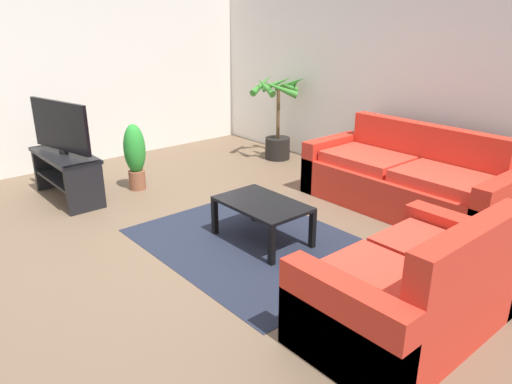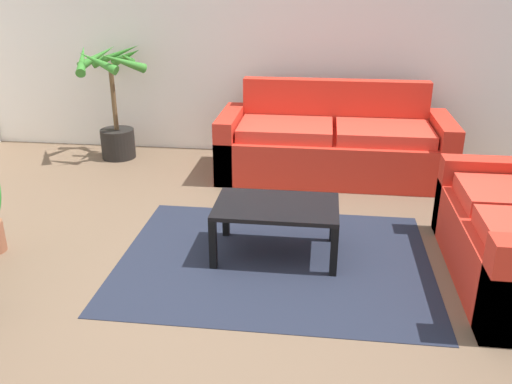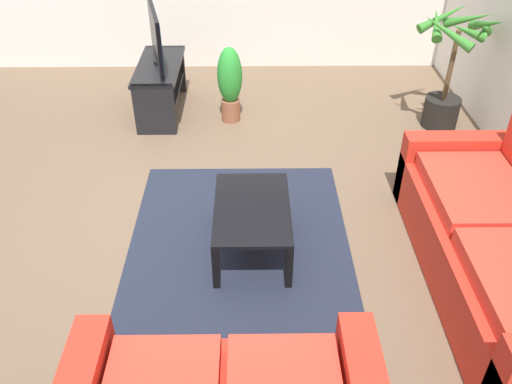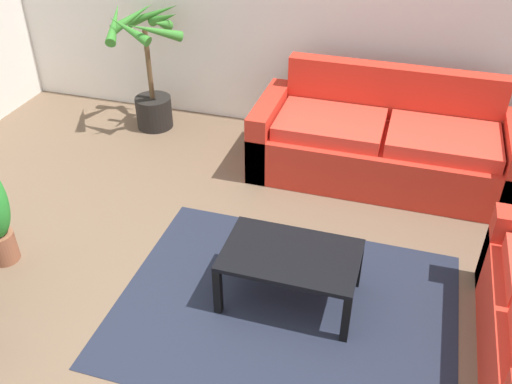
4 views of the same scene
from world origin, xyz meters
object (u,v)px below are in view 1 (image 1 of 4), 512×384
Objects in this scene: tv_stand at (66,170)px; potted_palm at (278,121)px; potted_plant_small at (135,155)px; coffee_table at (262,208)px; couch_loveseat at (412,292)px; couch_main at (405,182)px; tv at (60,126)px.

tv_stand is 0.90× the size of potted_palm.
potted_plant_small is (-0.15, -2.22, -0.13)m from potted_palm.
coffee_table is at bearing 6.03° from potted_plant_small.
coffee_table is (-1.69, 0.15, 0.04)m from couch_loveseat.
coffee_table is 2.79m from potted_palm.
couch_main is 1.45× the size of couch_loveseat.
potted_palm is at bearing 82.87° from tv.
couch_main is 2.37m from potted_palm.
tv is at bearing -97.13° from potted_palm.
potted_plant_small is (0.22, 0.76, -0.42)m from tv.
couch_loveseat is at bearing -30.70° from potted_palm.
tv_stand is at bearing -156.95° from coffee_table.
tv is (-3.99, -0.83, 0.56)m from couch_loveseat.
potted_plant_small is (-3.77, -0.07, 0.14)m from couch_loveseat.
couch_main is at bearing -6.70° from potted_palm.
potted_palm is (-1.93, 2.00, 0.23)m from coffee_table.
tv_stand is (-2.71, -2.71, 0.05)m from couch_main.
coffee_table is at bearing 23.05° from tv_stand.
tv is at bearing -135.13° from couch_main.
tv_stand is 2.50m from coffee_table.
tv_stand is at bearing -106.27° from potted_plant_small.
potted_palm is 2.23m from potted_plant_small.
tv_stand is at bearing -168.24° from couch_loveseat.
couch_main is 1.78m from coffee_table.
couch_main is at bearing 124.29° from couch_loveseat.
tv_stand is at bearing -76.69° from tv.
tv_stand is 1.35× the size of potted_plant_small.
tv is 1.11× the size of coffee_table.
potted_palm is at bearing 86.13° from potted_plant_small.
potted_plant_small is at bearing -142.02° from couch_main.
potted_palm is (-2.34, 0.28, 0.26)m from couch_main.
potted_palm reaches higher than couch_main.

